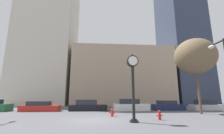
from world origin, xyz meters
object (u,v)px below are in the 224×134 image
(car_red, at_px, (40,107))
(car_silver, at_px, (206,106))
(bare_tree, at_px, (195,56))
(car_black, at_px, (88,106))
(car_white, at_px, (130,106))
(street_lamp_right, at_px, (223,66))
(car_navy, at_px, (168,106))
(street_clock, at_px, (133,78))
(fire_hydrant_near, at_px, (160,115))
(fire_hydrant_far, at_px, (112,112))

(car_red, xyz_separation_m, car_silver, (21.67, 0.15, 0.06))
(car_red, relative_size, bare_tree, 0.56)
(car_black, relative_size, bare_tree, 0.60)
(car_white, xyz_separation_m, street_lamp_right, (4.72, -9.99, 3.25))
(car_white, distance_m, car_navy, 5.14)
(car_black, distance_m, car_white, 5.48)
(car_white, bearing_deg, car_red, -177.72)
(street_clock, distance_m, car_silver, 15.36)
(car_red, bearing_deg, bare_tree, -14.13)
(car_black, bearing_deg, street_lamp_right, -48.21)
(car_navy, distance_m, street_lamp_right, 10.81)
(car_red, height_order, car_white, car_white)
(car_red, xyz_separation_m, fire_hydrant_near, (11.84, -8.15, -0.14))
(fire_hydrant_near, xyz_separation_m, bare_tree, (5.84, 3.67, 5.73))
(car_white, bearing_deg, car_silver, 2.37)
(car_white, relative_size, car_navy, 1.11)
(bare_tree, bearing_deg, street_lamp_right, -107.51)
(car_navy, relative_size, car_silver, 0.96)
(street_clock, distance_m, bare_tree, 9.74)
(car_navy, bearing_deg, street_lamp_right, -95.21)
(car_navy, distance_m, fire_hydrant_far, 10.03)
(car_black, bearing_deg, car_navy, -3.01)
(car_white, bearing_deg, street_clock, -97.90)
(fire_hydrant_near, bearing_deg, street_clock, -156.61)
(fire_hydrant_near, bearing_deg, car_red, 145.45)
(car_red, xyz_separation_m, bare_tree, (17.68, -4.48, 5.58))
(street_clock, relative_size, bare_tree, 0.60)
(car_silver, bearing_deg, car_white, 179.61)
(car_silver, relative_size, street_lamp_right, 0.75)
(car_navy, height_order, bare_tree, bare_tree)
(fire_hydrant_near, height_order, bare_tree, bare_tree)
(fire_hydrant_near, bearing_deg, car_silver, 40.20)
(car_black, height_order, car_silver, car_black)
(fire_hydrant_far, distance_m, bare_tree, 10.96)
(fire_hydrant_far, bearing_deg, street_clock, -69.77)
(car_silver, height_order, fire_hydrant_far, car_silver)
(car_black, bearing_deg, car_silver, -3.68)
(fire_hydrant_far, bearing_deg, street_lamp_right, -28.88)
(car_navy, distance_m, bare_tree, 7.47)
(car_white, bearing_deg, car_black, 178.93)
(car_silver, distance_m, bare_tree, 8.24)
(street_clock, height_order, car_white, street_clock)
(street_clock, distance_m, fire_hydrant_far, 4.45)
(car_white, height_order, fire_hydrant_far, car_white)
(street_clock, xyz_separation_m, bare_tree, (8.02, 4.61, 3.04))
(car_navy, bearing_deg, fire_hydrant_far, -145.29)
(car_navy, bearing_deg, car_black, 177.04)
(car_black, bearing_deg, street_clock, -70.61)
(street_clock, height_order, bare_tree, bare_tree)
(fire_hydrant_near, distance_m, street_lamp_right, 5.70)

